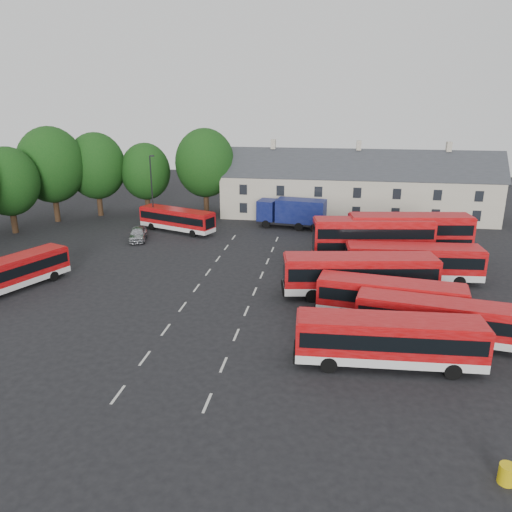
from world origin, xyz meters
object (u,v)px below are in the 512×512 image
object	(u,v)px
box_truck	(292,212)
silver_car	(138,234)
lamppost	(152,191)
bus_row_a	(389,338)
bus_dd_south	(372,239)
bus_west	(11,271)
grit_bin	(507,474)

from	to	relation	value
box_truck	silver_car	xyz separation A→B (m)	(-16.62, -8.18, -1.27)
box_truck	lamppost	xyz separation A→B (m)	(-16.52, -3.23, 2.73)
bus_row_a	lamppost	size ratio (longest dim) A/B	1.25
bus_row_a	bus_dd_south	distance (m)	19.02
bus_dd_south	bus_west	size ratio (longest dim) A/B	1.14
lamppost	bus_west	bearing A→B (deg)	-102.54
bus_west	silver_car	distance (m)	16.69
bus_row_a	box_truck	bearing A→B (deg)	102.06
bus_dd_south	silver_car	size ratio (longest dim) A/B	2.56
box_truck	grit_bin	bearing A→B (deg)	-64.09
bus_row_a	silver_car	xyz separation A→B (m)	(-25.12, 23.75, -1.11)
silver_car	bus_dd_south	bearing A→B (deg)	-26.32
bus_dd_south	bus_row_a	bearing A→B (deg)	-98.90
bus_row_a	silver_car	distance (m)	34.58
bus_west	silver_car	size ratio (longest dim) A/B	2.24
lamppost	box_truck	bearing A→B (deg)	11.08
silver_car	box_truck	bearing A→B (deg)	10.48
silver_car	lamppost	world-z (taller)	lamppost
lamppost	bus_row_a	bearing A→B (deg)	-48.92
box_truck	bus_dd_south	bearing A→B (deg)	-47.27
box_truck	lamppost	bearing A→B (deg)	-160.07
grit_bin	lamppost	xyz separation A→B (m)	(-29.08, 37.71, 4.32)
bus_row_a	lamppost	bearing A→B (deg)	128.24
bus_row_a	box_truck	xyz separation A→B (m)	(-8.49, 31.92, 0.15)
bus_west	silver_car	bearing A→B (deg)	6.17
grit_bin	bus_west	bearing A→B (deg)	153.62
bus_dd_south	bus_west	world-z (taller)	bus_dd_south
bus_west	lamppost	world-z (taller)	lamppost
bus_dd_south	bus_west	distance (m)	31.93
bus_dd_south	box_truck	distance (m)	15.56
silver_car	lamppost	size ratio (longest dim) A/B	0.50
bus_row_a	bus_dd_south	size ratio (longest dim) A/B	0.98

